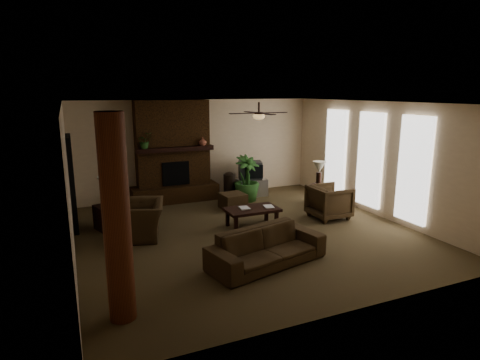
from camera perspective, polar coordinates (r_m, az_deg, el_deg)
name	(u,v)px	position (r m, az deg, el deg)	size (l,w,h in m)	color
room_shell	(247,170)	(8.48, 1.07, 1.44)	(7.00, 7.00, 7.00)	brown
fireplace	(173,160)	(11.28, -9.46, 2.80)	(2.40, 0.70, 2.80)	#482A13
windows	(370,160)	(10.53, 17.99, 2.74)	(0.08, 3.65, 2.35)	white
log_column	(117,220)	(5.45, -17.15, -5.52)	(0.36, 0.36, 2.80)	brown
doorway	(72,183)	(9.59, -22.79, -0.39)	(0.10, 1.00, 2.10)	black
ceiling_fan	(259,115)	(8.78, 2.69, 9.24)	(1.35, 1.35, 0.37)	black
sofa	(267,241)	(7.20, 3.86, -8.73)	(2.18, 0.64, 0.85)	#42301C
armchair_left	(139,214)	(8.72, -14.18, -4.70)	(1.16, 0.75, 1.01)	#42301C
armchair_right	(329,200)	(9.96, 12.62, -2.83)	(0.87, 0.81, 0.89)	#42301C
coffee_table	(252,211)	(9.14, 1.71, -4.39)	(1.20, 0.70, 0.43)	black
ottoman	(233,201)	(10.56, -1.02, -3.01)	(0.60, 0.60, 0.40)	#42301C
tv_stand	(252,187)	(11.82, 1.68, -1.06)	(0.85, 0.50, 0.50)	#ADAEB0
tv	(250,170)	(11.74, 1.48, 1.40)	(0.77, 0.69, 0.52)	#363638
floor_vase	(229,183)	(11.52, -1.51, -0.49)	(0.34, 0.34, 0.77)	black
floor_plant	(247,188)	(11.25, 0.95, -1.19)	(0.72, 1.29, 0.72)	#2C5923
side_table_left	(108,217)	(9.48, -18.25, -5.03)	(0.50, 0.50, 0.55)	black
lamp_left	(106,185)	(9.30, -18.58, -0.74)	(0.38, 0.38, 0.65)	black
side_table_right	(319,195)	(11.11, 11.20, -2.06)	(0.50, 0.50, 0.55)	black
lamp_right	(319,169)	(10.91, 11.21, 1.59)	(0.40, 0.40, 0.65)	black
mantel_plant	(145,142)	(10.78, -13.42, 5.24)	(0.38, 0.42, 0.33)	#2C5923
mantel_vase	(203,142)	(11.13, -5.34, 5.47)	(0.22, 0.23, 0.22)	#98513C
book_a	(240,203)	(9.02, -0.04, -3.27)	(0.22, 0.03, 0.29)	#999999
book_b	(264,201)	(9.17, 3.48, -3.03)	(0.21, 0.02, 0.29)	#999999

